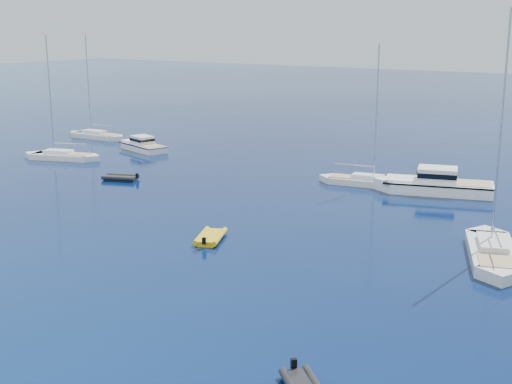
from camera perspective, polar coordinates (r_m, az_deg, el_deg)
motor_cruiser_far_l at (r=82.08m, az=-9.49°, el=3.47°), size 8.76×4.78×2.20m
motor_cruiser_distant at (r=62.23m, az=14.59°, el=-0.06°), size 11.58×6.63×2.91m
sailboat_mid_r at (r=45.91m, az=19.07°, el=-5.27°), size 6.63×11.16×16.00m
sailboat_mid_l at (r=78.30m, az=-15.85°, el=2.64°), size 9.74×5.59×13.92m
sailboat_centre at (r=64.01m, az=8.97°, el=0.60°), size 9.30×3.96×13.26m
sailboat_far_l at (r=91.95m, az=-13.15°, el=4.39°), size 9.60×3.04×13.91m
tender_yellow at (r=47.14m, az=-3.80°, el=-4.03°), size 3.29×4.09×0.95m
tender_grey_far at (r=66.45m, az=-11.22°, el=0.99°), size 3.88×3.01×0.95m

